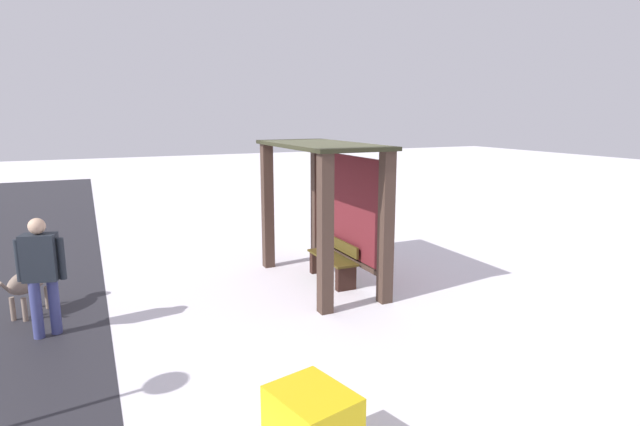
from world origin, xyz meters
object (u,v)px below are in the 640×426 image
(person_walking, at_px, (41,268))
(dog, at_px, (31,280))
(bench_left_inside, at_px, (333,262))
(bus_shelter, at_px, (330,194))

(person_walking, height_order, dog, person_walking)
(bench_left_inside, distance_m, dog, 4.84)
(bus_shelter, xyz_separation_m, bench_left_inside, (0.00, 0.07, -1.24))
(bus_shelter, xyz_separation_m, dog, (-0.54, -4.74, -1.07))
(bus_shelter, distance_m, bench_left_inside, 1.25)
(person_walking, bearing_deg, bench_left_inside, 95.96)
(bench_left_inside, xyz_separation_m, person_walking, (0.48, -4.57, 0.61))
(bus_shelter, bearing_deg, bench_left_inside, 90.00)
(person_walking, xyz_separation_m, dog, (-1.02, -0.24, -0.44))
(bench_left_inside, relative_size, person_walking, 0.79)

